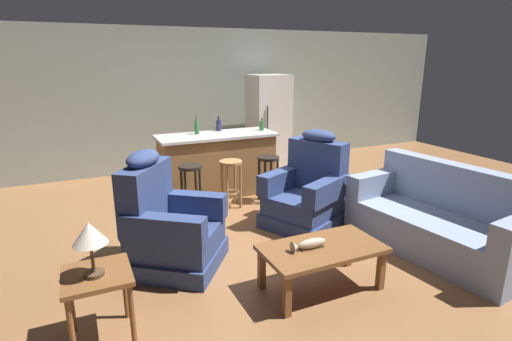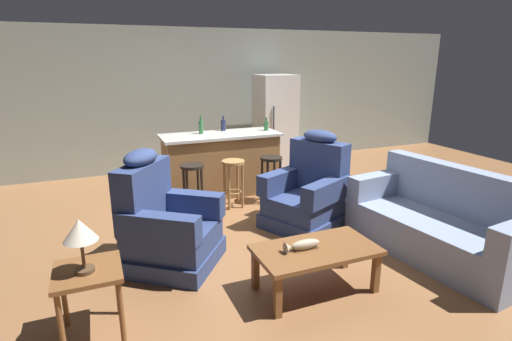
# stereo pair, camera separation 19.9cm
# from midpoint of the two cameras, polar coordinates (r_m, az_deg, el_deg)

# --- Properties ---
(ground_plane) EXTENTS (12.00, 12.00, 0.00)m
(ground_plane) POSITION_cam_midpoint_polar(r_m,az_deg,el_deg) (5.15, 0.81, -7.76)
(ground_plane) COLOR brown
(back_wall) EXTENTS (12.00, 0.05, 2.60)m
(back_wall) POSITION_cam_midpoint_polar(r_m,az_deg,el_deg) (7.73, -8.43, 9.98)
(back_wall) COLOR #939E93
(back_wall) RESTS_ON ground_plane
(coffee_table) EXTENTS (1.10, 0.60, 0.42)m
(coffee_table) POSITION_cam_midpoint_polar(r_m,az_deg,el_deg) (3.72, 10.10, -11.61)
(coffee_table) COLOR brown
(coffee_table) RESTS_ON ground_plane
(fish_figurine) EXTENTS (0.34, 0.10, 0.10)m
(fish_figurine) POSITION_cam_midpoint_polar(r_m,az_deg,el_deg) (3.62, 8.21, -10.53)
(fish_figurine) COLOR #4C3823
(fish_figurine) RESTS_ON coffee_table
(couch) EXTENTS (1.07, 1.99, 0.94)m
(couch) POSITION_cam_midpoint_polar(r_m,az_deg,el_deg) (4.78, 25.98, -6.94)
(couch) COLOR #8493B2
(couch) RESTS_ON ground_plane
(recliner_near_lamp) EXTENTS (1.17, 1.17, 1.20)m
(recliner_near_lamp) POSITION_cam_midpoint_polar(r_m,az_deg,el_deg) (4.16, -11.46, -7.72)
(recliner_near_lamp) COLOR navy
(recliner_near_lamp) RESTS_ON ground_plane
(recliner_near_island) EXTENTS (1.12, 1.12, 1.20)m
(recliner_near_island) POSITION_cam_midpoint_polar(r_m,az_deg,el_deg) (5.05, 8.55, -3.29)
(recliner_near_island) COLOR navy
(recliner_near_island) RESTS_ON ground_plane
(end_table) EXTENTS (0.48, 0.48, 0.56)m
(end_table) POSITION_cam_midpoint_polar(r_m,az_deg,el_deg) (3.28, -21.15, -14.55)
(end_table) COLOR brown
(end_table) RESTS_ON ground_plane
(table_lamp) EXTENTS (0.24, 0.24, 0.41)m
(table_lamp) POSITION_cam_midpoint_polar(r_m,az_deg,el_deg) (3.07, -22.15, -8.26)
(table_lamp) COLOR #4C3823
(table_lamp) RESTS_ON end_table
(kitchen_island) EXTENTS (1.80, 0.70, 0.95)m
(kitchen_island) POSITION_cam_midpoint_polar(r_m,az_deg,el_deg) (6.19, -4.08, 0.96)
(kitchen_island) COLOR olive
(kitchen_island) RESTS_ON ground_plane
(bar_stool_left) EXTENTS (0.32, 0.32, 0.68)m
(bar_stool_left) POSITION_cam_midpoint_polar(r_m,az_deg,el_deg) (5.45, -8.02, -1.30)
(bar_stool_left) COLOR black
(bar_stool_left) RESTS_ON ground_plane
(bar_stool_middle) EXTENTS (0.32, 0.32, 0.68)m
(bar_stool_middle) POSITION_cam_midpoint_polar(r_m,az_deg,el_deg) (5.62, -2.25, -0.64)
(bar_stool_middle) COLOR #A87A47
(bar_stool_middle) RESTS_ON ground_plane
(bar_stool_right) EXTENTS (0.32, 0.32, 0.68)m
(bar_stool_right) POSITION_cam_midpoint_polar(r_m,az_deg,el_deg) (5.83, 3.14, -0.03)
(bar_stool_right) COLOR black
(bar_stool_right) RESTS_ON ground_plane
(refrigerator) EXTENTS (0.70, 0.69, 1.76)m
(refrigerator) POSITION_cam_midpoint_polar(r_m,az_deg,el_deg) (7.75, 3.50, 7.00)
(refrigerator) COLOR white
(refrigerator) RESTS_ON ground_plane
(bottle_tall_green) EXTENTS (0.07, 0.07, 0.28)m
(bottle_tall_green) POSITION_cam_midpoint_polar(r_m,az_deg,el_deg) (6.12, -6.95, 6.23)
(bottle_tall_green) COLOR #2D6B38
(bottle_tall_green) RESTS_ON kitchen_island
(bottle_short_amber) EXTENTS (0.07, 0.07, 0.20)m
(bottle_short_amber) POSITION_cam_midpoint_polar(r_m,az_deg,el_deg) (6.37, 2.38, 6.44)
(bottle_short_amber) COLOR #2D6B38
(bottle_short_amber) RESTS_ON kitchen_island
(bottle_wine_dark) EXTENTS (0.08, 0.08, 0.23)m
(bottle_wine_dark) POSITION_cam_midpoint_polar(r_m,az_deg,el_deg) (6.36, -3.80, 6.51)
(bottle_wine_dark) COLOR #23284C
(bottle_wine_dark) RESTS_ON kitchen_island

